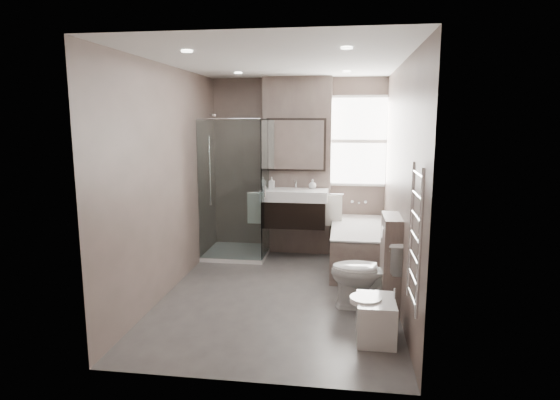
% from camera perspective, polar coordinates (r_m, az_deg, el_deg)
% --- Properties ---
extents(room, '(2.70, 3.90, 2.70)m').
position_cam_1_polar(room, '(5.24, 0.10, 2.18)').
color(room, '#4D4947').
rests_on(room, ground).
extents(vanity_pier, '(1.00, 0.25, 2.60)m').
position_cam_1_polar(vanity_pier, '(6.99, 2.11, 4.11)').
color(vanity_pier, '#675952').
rests_on(vanity_pier, ground).
extents(vanity, '(0.95, 0.47, 0.66)m').
position_cam_1_polar(vanity, '(6.72, 1.77, -0.93)').
color(vanity, black).
rests_on(vanity, vanity_pier).
extents(mirror_cabinet, '(0.86, 0.08, 0.76)m').
position_cam_1_polar(mirror_cabinet, '(6.80, 1.98, 6.75)').
color(mirror_cabinet, black).
rests_on(mirror_cabinet, vanity_pier).
extents(towel_left, '(0.24, 0.06, 0.44)m').
position_cam_1_polar(towel_left, '(6.79, -2.95, -1.01)').
color(towel_left, silver).
rests_on(towel_left, vanity_pier).
extents(towel_right, '(0.24, 0.06, 0.44)m').
position_cam_1_polar(towel_right, '(6.67, 6.54, -1.26)').
color(towel_right, silver).
rests_on(towel_right, vanity_pier).
extents(shower_enclosure, '(0.90, 0.90, 2.00)m').
position_cam_1_polar(shower_enclosure, '(6.82, -4.60, -2.94)').
color(shower_enclosure, white).
rests_on(shower_enclosure, ground).
extents(bathtub, '(0.75, 1.60, 0.57)m').
position_cam_1_polar(bathtub, '(6.47, 9.64, -5.37)').
color(bathtub, '#675952').
rests_on(bathtub, ground).
extents(window, '(0.98, 0.06, 1.33)m').
position_cam_1_polar(window, '(7.02, 9.59, 7.08)').
color(window, white).
rests_on(window, room).
extents(toilet, '(0.80, 0.49, 0.79)m').
position_cam_1_polar(toilet, '(5.09, 10.60, -8.69)').
color(toilet, white).
rests_on(toilet, ground).
extents(cistern_box, '(0.19, 0.55, 1.00)m').
position_cam_1_polar(cistern_box, '(5.14, 13.30, -7.37)').
color(cistern_box, '#675952').
rests_on(cistern_box, ground).
extents(bidet, '(0.41, 0.48, 0.50)m').
position_cam_1_polar(bidet, '(4.49, 11.51, -13.94)').
color(bidet, white).
rests_on(bidet, ground).
extents(towel_radiator, '(0.03, 0.49, 1.10)m').
position_cam_1_polar(towel_radiator, '(3.69, 16.17, -4.35)').
color(towel_radiator, silver).
rests_on(towel_radiator, room).
extents(soap_bottle_a, '(0.08, 0.08, 0.17)m').
position_cam_1_polar(soap_bottle_a, '(6.76, -1.02, 2.10)').
color(soap_bottle_a, white).
rests_on(soap_bottle_a, vanity).
extents(soap_bottle_b, '(0.11, 0.11, 0.14)m').
position_cam_1_polar(soap_bottle_b, '(6.77, 3.98, 1.96)').
color(soap_bottle_b, white).
rests_on(soap_bottle_b, vanity).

